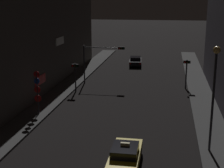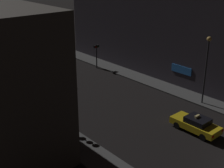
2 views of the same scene
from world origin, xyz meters
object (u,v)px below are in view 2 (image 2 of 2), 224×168
taxi (196,124)px  sign_pole_left (60,106)px  traffic_light_overhead (26,57)px  traffic_light_left_kerb (27,79)px  street_lamp_near_block (207,59)px  far_car (10,54)px  traffic_light_right_kerb (97,51)px

taxi → sign_pole_left: 12.05m
traffic_light_overhead → traffic_light_left_kerb: traffic_light_overhead is taller
traffic_light_left_kerb → street_lamp_near_block: size_ratio=0.45×
traffic_light_left_kerb → street_lamp_near_block: street_lamp_near_block is taller
far_car → traffic_light_overhead: 12.66m
taxi → traffic_light_overhead: 21.39m
taxi → far_car: (-2.64, 32.42, -0.00)m
traffic_light_overhead → street_lamp_near_block: 20.78m
far_car → traffic_light_overhead: bearing=-104.2°
traffic_light_right_kerb → taxi: bearing=-102.9°
traffic_light_overhead → traffic_light_left_kerb: 4.71m
taxi → traffic_light_left_kerb: bearing=115.4°
sign_pole_left → far_car: bearing=75.7°
sign_pole_left → traffic_light_right_kerb: bearing=41.2°
taxi → sign_pole_left: size_ratio=1.14×
taxi → traffic_light_overhead: bearing=105.5°
traffic_light_left_kerb → sign_pole_left: (-1.09, -8.35, 0.02)m
taxi → traffic_light_left_kerb: traffic_light_left_kerb is taller
traffic_light_right_kerb → street_lamp_near_block: bearing=-86.9°
far_car → sign_pole_left: (-6.21, -24.41, 1.63)m
street_lamp_near_block → traffic_light_right_kerb: bearing=93.1°
sign_pole_left → street_lamp_near_block: 15.35m
traffic_light_overhead → street_lamp_near_block: bearing=-57.7°
traffic_light_overhead → traffic_light_right_kerb: 10.26m
far_car → traffic_light_right_kerb: (7.14, -12.70, 1.72)m
far_car → traffic_light_right_kerb: size_ratio=1.35×
taxi → traffic_light_overhead: (-5.69, 20.44, 2.75)m
far_car → traffic_light_right_kerb: bearing=-60.6°
taxi → far_car: bearing=94.7°
taxi → traffic_light_right_kerb: 20.30m
traffic_light_left_kerb → traffic_light_right_kerb: size_ratio=0.95×
taxi → street_lamp_near_block: street_lamp_near_block is taller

